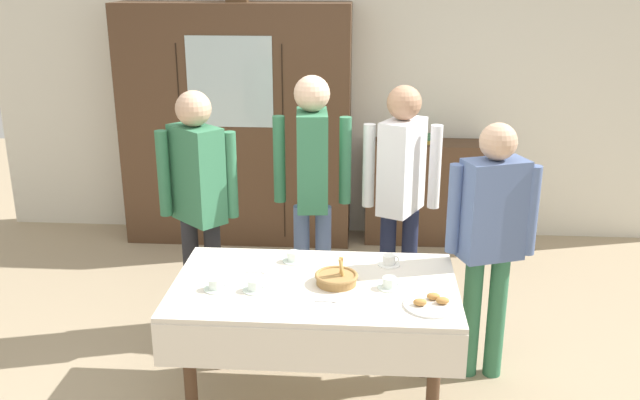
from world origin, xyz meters
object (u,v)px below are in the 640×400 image
object	(u,v)px
pastry_plate	(431,304)
spoon_back_edge	(259,272)
person_by_cabinet	(401,183)
tea_cup_mid_left	(294,257)
bookshelf_low	(424,192)
tea_cup_front_edge	(389,283)
tea_cup_far_left	(255,286)
person_beside_shelf	(491,229)
book_stack	(426,139)
dining_table	(314,304)
bread_basket	(336,278)
tea_cup_mid_right	(216,285)
person_near_right_end	(198,192)
person_behind_table_right	(312,177)
tea_cup_near_left	(389,261)
spoon_mid_right	(330,301)
wall_cabinet	(237,126)

from	to	relation	value
pastry_plate	spoon_back_edge	distance (m)	1.01
person_by_cabinet	pastry_plate	bearing A→B (deg)	-84.67
tea_cup_mid_left	person_by_cabinet	bearing A→B (deg)	48.17
bookshelf_low	tea_cup_front_edge	xyz separation A→B (m)	(-0.38, -2.64, 0.32)
tea_cup_far_left	pastry_plate	bearing A→B (deg)	-6.86
tea_cup_front_edge	person_beside_shelf	world-z (taller)	person_beside_shelf
tea_cup_front_edge	bookshelf_low	bearing A→B (deg)	81.77
book_stack	spoon_back_edge	bearing A→B (deg)	-114.14
dining_table	bread_basket	world-z (taller)	bread_basket
tea_cup_front_edge	book_stack	bearing A→B (deg)	81.77
tea_cup_mid_right	person_near_right_end	bearing A→B (deg)	108.50
bookshelf_low	bread_basket	world-z (taller)	bookshelf_low
tea_cup_front_edge	person_behind_table_right	distance (m)	1.16
bookshelf_low	tea_cup_near_left	bearing A→B (deg)	-99.20
dining_table	spoon_mid_right	size ratio (longest dim) A/B	13.16
pastry_plate	person_behind_table_right	distance (m)	1.43
tea_cup_far_left	person_by_cabinet	world-z (taller)	person_by_cabinet
person_by_cabinet	spoon_mid_right	bearing A→B (deg)	-108.31
person_near_right_end	book_stack	bearing A→B (deg)	49.21
book_stack	spoon_mid_right	world-z (taller)	book_stack
tea_cup_far_left	person_by_cabinet	bearing A→B (deg)	54.14
tea_cup_mid_right	spoon_mid_right	size ratio (longest dim) A/B	1.09
person_beside_shelf	wall_cabinet	bearing A→B (deg)	131.05
wall_cabinet	person_behind_table_right	distance (m)	1.78
tea_cup_near_left	person_near_right_end	size ratio (longest dim) A/B	0.08
tea_cup_front_edge	wall_cabinet	bearing A→B (deg)	116.82
tea_cup_far_left	bread_basket	world-z (taller)	bread_basket
tea_cup_front_edge	spoon_mid_right	xyz separation A→B (m)	(-0.31, -0.19, -0.02)
tea_cup_mid_right	tea_cup_mid_left	size ratio (longest dim) A/B	1.00
wall_cabinet	bookshelf_low	world-z (taller)	wall_cabinet
book_stack	person_behind_table_right	size ratio (longest dim) A/B	0.12
dining_table	spoon_back_edge	world-z (taller)	spoon_back_edge
spoon_back_edge	book_stack	bearing A→B (deg)	65.86
wall_cabinet	tea_cup_near_left	xyz separation A→B (m)	(1.31, -2.28, -0.28)
dining_table	tea_cup_far_left	world-z (taller)	tea_cup_far_left
tea_cup_front_edge	person_beside_shelf	distance (m)	0.74
book_stack	tea_cup_mid_left	bearing A→B (deg)	-112.03
tea_cup_mid_left	spoon_back_edge	distance (m)	0.25
dining_table	wall_cabinet	xyz separation A→B (m)	(-0.90, 2.59, 0.42)
bookshelf_low	pastry_plate	distance (m)	2.86
person_behind_table_right	person_beside_shelf	distance (m)	1.26
person_by_cabinet	person_beside_shelf	bearing A→B (deg)	-52.22
book_stack	spoon_mid_right	bearing A→B (deg)	-103.84
dining_table	book_stack	size ratio (longest dim) A/B	7.33
spoon_mid_right	tea_cup_mid_left	bearing A→B (deg)	115.38
tea_cup_far_left	person_behind_table_right	bearing A→B (deg)	78.50
tea_cup_mid_left	person_near_right_end	distance (m)	0.85
dining_table	wall_cabinet	world-z (taller)	wall_cabinet
pastry_plate	bookshelf_low	bearing A→B (deg)	86.53
wall_cabinet	person_by_cabinet	world-z (taller)	wall_cabinet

